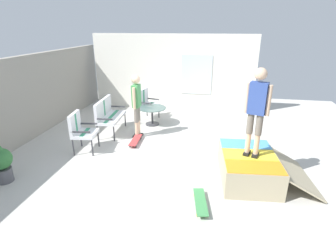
{
  "coord_description": "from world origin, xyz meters",
  "views": [
    {
      "loc": [
        -6.0,
        -1.15,
        3.05
      ],
      "look_at": [
        0.04,
        -0.03,
        0.7
      ],
      "focal_mm": 28.4,
      "sensor_mm": 36.0,
      "label": 1
    }
  ],
  "objects_px": {
    "person_watching": "(137,101)",
    "potted_plant": "(1,161)",
    "patio_chair_by_wall": "(80,129)",
    "person_skater": "(257,106)",
    "skateboard_by_bench": "(136,140)",
    "skate_ramp": "(250,167)",
    "patio_table": "(152,113)",
    "patio_chair_near_house": "(146,101)",
    "patio_bench": "(108,113)",
    "skateboard_spare": "(200,202)"
  },
  "relations": [
    {
      "from": "patio_chair_by_wall",
      "to": "person_skater",
      "type": "distance_m",
      "value": 4.23
    },
    {
      "from": "skate_ramp",
      "to": "person_skater",
      "type": "distance_m",
      "value": 1.32
    },
    {
      "from": "skateboard_by_bench",
      "to": "patio_table",
      "type": "bearing_deg",
      "value": -4.2
    },
    {
      "from": "patio_table",
      "to": "skateboard_by_bench",
      "type": "relative_size",
      "value": 1.11
    },
    {
      "from": "person_skater",
      "to": "potted_plant",
      "type": "xyz_separation_m",
      "value": [
        -1.0,
        4.96,
        -1.14
      ]
    },
    {
      "from": "patio_chair_near_house",
      "to": "skateboard_by_bench",
      "type": "relative_size",
      "value": 1.26
    },
    {
      "from": "patio_chair_near_house",
      "to": "patio_chair_by_wall",
      "type": "bearing_deg",
      "value": 160.52
    },
    {
      "from": "person_watching",
      "to": "skateboard_by_bench",
      "type": "bearing_deg",
      "value": -171.31
    },
    {
      "from": "patio_bench",
      "to": "person_watching",
      "type": "bearing_deg",
      "value": -97.13
    },
    {
      "from": "patio_chair_by_wall",
      "to": "patio_table",
      "type": "relative_size",
      "value": 1.13
    },
    {
      "from": "patio_chair_by_wall",
      "to": "potted_plant",
      "type": "distance_m",
      "value": 1.86
    },
    {
      "from": "skateboard_spare",
      "to": "patio_chair_by_wall",
      "type": "bearing_deg",
      "value": 61.74
    },
    {
      "from": "patio_bench",
      "to": "skateboard_spare",
      "type": "distance_m",
      "value": 4.24
    },
    {
      "from": "skateboard_spare",
      "to": "person_watching",
      "type": "bearing_deg",
      "value": 35.06
    },
    {
      "from": "skate_ramp",
      "to": "patio_bench",
      "type": "relative_size",
      "value": 1.54
    },
    {
      "from": "potted_plant",
      "to": "person_skater",
      "type": "bearing_deg",
      "value": -78.56
    },
    {
      "from": "patio_bench",
      "to": "skateboard_by_bench",
      "type": "relative_size",
      "value": 1.59
    },
    {
      "from": "patio_chair_by_wall",
      "to": "skateboard_spare",
      "type": "distance_m",
      "value": 3.61
    },
    {
      "from": "patio_table",
      "to": "skateboard_spare",
      "type": "xyz_separation_m",
      "value": [
        -3.9,
        -1.83,
        -0.32
      ]
    },
    {
      "from": "patio_chair_near_house",
      "to": "person_skater",
      "type": "relative_size",
      "value": 0.58
    },
    {
      "from": "skateboard_spare",
      "to": "potted_plant",
      "type": "height_order",
      "value": "potted_plant"
    },
    {
      "from": "patio_chair_near_house",
      "to": "skateboard_spare",
      "type": "xyz_separation_m",
      "value": [
        -4.44,
        -2.17,
        -0.53
      ]
    },
    {
      "from": "patio_chair_by_wall",
      "to": "potted_plant",
      "type": "xyz_separation_m",
      "value": [
        -1.62,
        0.89,
        -0.15
      ]
    },
    {
      "from": "skate_ramp",
      "to": "person_skater",
      "type": "xyz_separation_m",
      "value": [
        -0.03,
        0.01,
        1.32
      ]
    },
    {
      "from": "skate_ramp",
      "to": "patio_bench",
      "type": "xyz_separation_m",
      "value": [
        1.89,
        3.89,
        0.33
      ]
    },
    {
      "from": "patio_chair_near_house",
      "to": "potted_plant",
      "type": "distance_m",
      "value": 4.76
    },
    {
      "from": "patio_bench",
      "to": "person_skater",
      "type": "relative_size",
      "value": 0.73
    },
    {
      "from": "patio_bench",
      "to": "person_skater",
      "type": "height_order",
      "value": "person_skater"
    },
    {
      "from": "patio_bench",
      "to": "patio_chair_by_wall",
      "type": "bearing_deg",
      "value": 171.8
    },
    {
      "from": "skateboard_by_bench",
      "to": "potted_plant",
      "type": "distance_m",
      "value": 3.16
    },
    {
      "from": "skate_ramp",
      "to": "patio_chair_near_house",
      "type": "relative_size",
      "value": 1.94
    },
    {
      "from": "patio_bench",
      "to": "patio_chair_by_wall",
      "type": "distance_m",
      "value": 1.32
    },
    {
      "from": "patio_bench",
      "to": "patio_chair_by_wall",
      "type": "xyz_separation_m",
      "value": [
        -1.3,
        0.19,
        -0.0
      ]
    },
    {
      "from": "patio_bench",
      "to": "person_skater",
      "type": "distance_m",
      "value": 4.44
    },
    {
      "from": "person_watching",
      "to": "potted_plant",
      "type": "relative_size",
      "value": 1.94
    },
    {
      "from": "person_watching",
      "to": "person_skater",
      "type": "xyz_separation_m",
      "value": [
        -1.8,
        -2.94,
        0.55
      ]
    },
    {
      "from": "person_watching",
      "to": "person_skater",
      "type": "height_order",
      "value": "person_skater"
    },
    {
      "from": "patio_bench",
      "to": "person_watching",
      "type": "relative_size",
      "value": 0.72
    },
    {
      "from": "skate_ramp",
      "to": "person_skater",
      "type": "relative_size",
      "value": 1.12
    },
    {
      "from": "patio_chair_by_wall",
      "to": "patio_table",
      "type": "xyz_separation_m",
      "value": [
        2.21,
        -1.31,
        -0.21
      ]
    },
    {
      "from": "person_watching",
      "to": "skateboard_spare",
      "type": "relative_size",
      "value": 2.17
    },
    {
      "from": "patio_table",
      "to": "person_watching",
      "type": "bearing_deg",
      "value": 169.91
    },
    {
      "from": "skateboard_by_bench",
      "to": "skateboard_spare",
      "type": "relative_size",
      "value": 0.98
    },
    {
      "from": "skate_ramp",
      "to": "potted_plant",
      "type": "xyz_separation_m",
      "value": [
        -1.03,
        4.97,
        0.18
      ]
    },
    {
      "from": "patio_chair_by_wall",
      "to": "person_skater",
      "type": "relative_size",
      "value": 0.58
    },
    {
      "from": "patio_chair_by_wall",
      "to": "skateboard_by_bench",
      "type": "bearing_deg",
      "value": -59.36
    },
    {
      "from": "patio_chair_by_wall",
      "to": "person_skater",
      "type": "height_order",
      "value": "person_skater"
    },
    {
      "from": "patio_chair_near_house",
      "to": "potted_plant",
      "type": "bearing_deg",
      "value": 156.9
    },
    {
      "from": "person_watching",
      "to": "skateboard_by_bench",
      "type": "distance_m",
      "value": 1.08
    },
    {
      "from": "patio_bench",
      "to": "person_watching",
      "type": "xyz_separation_m",
      "value": [
        -0.12,
        -0.94,
        0.44
      ]
    }
  ]
}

